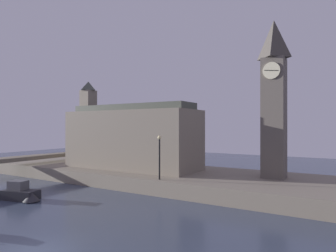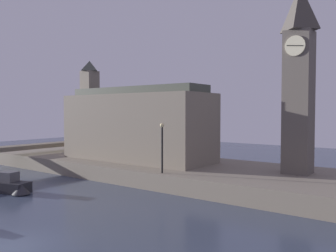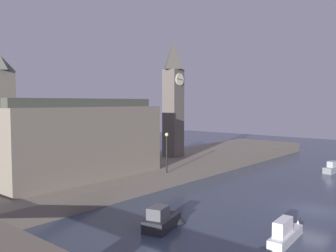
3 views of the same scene
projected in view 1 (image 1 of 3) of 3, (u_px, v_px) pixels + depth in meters
far_embankment at (199, 180)px, 32.13m from camera, size 70.00×12.00×1.50m
clock_tower at (274, 96)px, 29.29m from camera, size 2.35×2.39×15.61m
parliament_hall at (130, 137)px, 36.61m from camera, size 16.81×6.30×11.21m
streetlamp at (159, 152)px, 28.35m from camera, size 0.36×0.36×4.21m
boat_barge_dark at (22, 193)px, 26.54m from camera, size 4.17×2.33×1.66m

